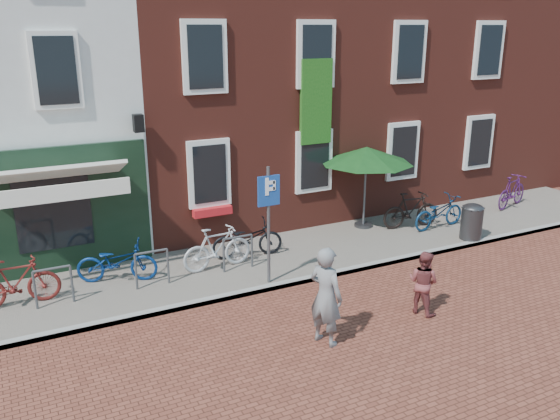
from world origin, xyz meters
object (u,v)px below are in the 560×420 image
bicycle_3 (217,248)px  bicycle_7 (512,191)px  bicycle_2 (117,262)px  bicycle_1 (16,282)px  parasol (367,152)px  bicycle_6 (439,212)px  parking_sign (269,209)px  bicycle_5 (411,210)px  bicycle_4 (247,239)px  woman (326,296)px  litter_bin (472,220)px  boy (423,282)px

bicycle_3 → bicycle_7: (9.88, 0.37, 0.00)m
bicycle_2 → bicycle_1: bearing=118.3°
parasol → bicycle_6: size_ratio=1.47×
parking_sign → bicycle_6: size_ratio=1.50×
bicycle_7 → bicycle_2: bearing=73.3°
parasol → bicycle_7: (5.15, -0.55, -1.63)m
bicycle_1 → bicycle_5: 10.12m
bicycle_4 → bicycle_5: bicycle_5 is taller
bicycle_4 → bicycle_6: (5.61, -0.47, 0.00)m
woman → bicycle_6: bearing=-80.3°
litter_bin → bicycle_3: bearing=170.1°
bicycle_1 → bicycle_5: (10.12, 0.21, 0.00)m
bicycle_3 → bicycle_5: same height
bicycle_6 → bicycle_7: bicycle_7 is taller
boy → bicycle_1: 8.12m
bicycle_4 → bicycle_7: (8.96, 0.02, 0.05)m
bicycle_3 → bicycle_6: bearing=-94.8°
bicycle_2 → parasol: bearing=-64.6°
parking_sign → bicycle_1: parking_sign is taller
boy → bicycle_7: boy is taller
parasol → woman: (-4.11, -4.74, -1.31)m
boy → bicycle_3: 4.72m
litter_bin → bicycle_1: bearing=173.6°
parking_sign → bicycle_6: 6.02m
bicycle_2 → bicycle_7: bearing=-69.2°
bicycle_2 → bicycle_3: bicycle_3 is taller
bicycle_5 → litter_bin: bearing=-140.6°
bicycle_3 → bicycle_7: size_ratio=1.00×
bicycle_2 → bicycle_3: bearing=-78.1°
parasol → bicycle_2: 7.17m
bicycle_6 → bicycle_7: size_ratio=1.03×
bicycle_6 → bicycle_5: bearing=55.7°
bicycle_6 → bicycle_7: bearing=-85.9°
woman → bicycle_7: woman is taller
bicycle_4 → bicycle_5: size_ratio=1.03×
bicycle_1 → parasol: bearing=-82.2°
bicycle_4 → boy: bearing=-144.3°
parasol → bicycle_5: parasol is taller
bicycle_2 → bicycle_7: bicycle_7 is taller
bicycle_7 → parking_sign: bearing=83.1°
bicycle_5 → bicycle_4: bearing=98.1°
parking_sign → bicycle_5: parking_sign is taller
bicycle_5 → bicycle_7: bearing=-79.5°
bicycle_5 → woman: bearing=137.0°
litter_bin → parasol: size_ratio=0.40×
woman → bicycle_2: bearing=11.9°
boy → bicycle_7: size_ratio=0.77×
litter_bin → bicycle_3: size_ratio=0.61×
bicycle_3 → bicycle_7: 9.88m
woman → bicycle_7: size_ratio=1.09×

